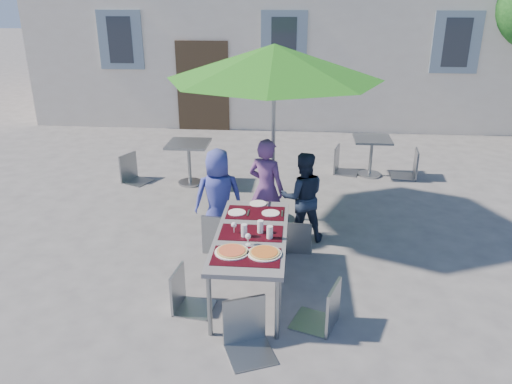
# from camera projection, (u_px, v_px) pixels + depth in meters

# --- Properties ---
(ground) EXTENTS (90.00, 90.00, 0.00)m
(ground) POSITION_uv_depth(u_px,v_px,m) (257.00, 296.00, 5.77)
(ground) COLOR #4E4E50
(ground) RESTS_ON ground
(dining_table) EXTENTS (0.80, 1.85, 0.76)m
(dining_table) POSITION_uv_depth(u_px,v_px,m) (251.00, 237.00, 5.64)
(dining_table) COLOR #4B4B50
(dining_table) RESTS_ON ground
(pizza_near_left) EXTENTS (0.36, 0.36, 0.03)m
(pizza_near_left) POSITION_uv_depth(u_px,v_px,m) (232.00, 251.00, 5.18)
(pizza_near_left) COLOR white
(pizza_near_left) RESTS_ON dining_table
(pizza_near_right) EXTENTS (0.36, 0.36, 0.03)m
(pizza_near_right) POSITION_uv_depth(u_px,v_px,m) (264.00, 253.00, 5.15)
(pizza_near_right) COLOR white
(pizza_near_right) RESTS_ON dining_table
(glassware) EXTENTS (0.48, 0.36, 0.15)m
(glassware) POSITION_uv_depth(u_px,v_px,m) (255.00, 230.00, 5.51)
(glassware) COLOR silver
(glassware) RESTS_ON dining_table
(place_settings) EXTENTS (0.68, 0.52, 0.01)m
(place_settings) POSITION_uv_depth(u_px,v_px,m) (256.00, 210.00, 6.21)
(place_settings) COLOR white
(place_settings) RESTS_ON dining_table
(child_0) EXTENTS (0.74, 0.57, 1.35)m
(child_0) POSITION_uv_depth(u_px,v_px,m) (218.00, 197.00, 6.81)
(child_0) COLOR #373F97
(child_0) RESTS_ON ground
(child_1) EXTENTS (0.62, 0.53, 1.45)m
(child_1) POSITION_uv_depth(u_px,v_px,m) (266.00, 189.00, 6.95)
(child_1) COLOR #623974
(child_1) RESTS_ON ground
(child_2) EXTENTS (0.67, 0.45, 1.29)m
(child_2) POSITION_uv_depth(u_px,v_px,m) (302.00, 197.00, 6.90)
(child_2) COLOR #192439
(child_2) RESTS_ON ground
(chair_0) EXTENTS (0.52, 0.52, 1.05)m
(chair_0) POSITION_uv_depth(u_px,v_px,m) (220.00, 209.00, 6.57)
(chair_0) COLOR gray
(chair_0) RESTS_ON ground
(chair_1) EXTENTS (0.43, 0.43, 0.84)m
(chair_1) POSITION_uv_depth(u_px,v_px,m) (270.00, 217.00, 6.66)
(chair_1) COLOR gray
(chair_1) RESTS_ON ground
(chair_2) EXTENTS (0.40, 0.40, 0.85)m
(chair_2) POSITION_uv_depth(u_px,v_px,m) (298.00, 217.00, 6.63)
(chair_2) COLOR gray
(chair_2) RESTS_ON ground
(chair_3) EXTENTS (0.45, 0.44, 0.90)m
(chair_3) POSITION_uv_depth(u_px,v_px,m) (184.00, 267.00, 5.37)
(chair_3) COLOR #92989D
(chair_3) RESTS_ON ground
(chair_4) EXTENTS (0.55, 0.55, 0.96)m
(chair_4) POSITION_uv_depth(u_px,v_px,m) (325.00, 279.00, 5.06)
(chair_4) COLOR #90979C
(chair_4) RESTS_ON ground
(chair_5) EXTENTS (0.57, 0.57, 0.98)m
(chair_5) POSITION_uv_depth(u_px,v_px,m) (247.00, 299.00, 4.72)
(chair_5) COLOR gray
(chair_5) RESTS_ON ground
(patio_umbrella) EXTENTS (3.06, 3.06, 2.63)m
(patio_umbrella) POSITION_uv_depth(u_px,v_px,m) (274.00, 63.00, 6.88)
(patio_umbrella) COLOR #9DA0A4
(patio_umbrella) RESTS_ON ground
(cafe_table_0) EXTENTS (0.73, 0.73, 0.78)m
(cafe_table_0) POSITION_uv_depth(u_px,v_px,m) (189.00, 155.00, 8.98)
(cafe_table_0) COLOR #9DA0A4
(cafe_table_0) RESTS_ON ground
(bg_chair_l_0) EXTENTS (0.58, 0.58, 0.98)m
(bg_chair_l_0) POSITION_uv_depth(u_px,v_px,m) (131.00, 152.00, 9.10)
(bg_chair_l_0) COLOR gray
(bg_chair_l_0) RESTS_ON ground
(bg_chair_r_0) EXTENTS (0.52, 0.52, 0.92)m
(bg_chair_r_0) POSITION_uv_depth(u_px,v_px,m) (211.00, 155.00, 9.05)
(bg_chair_r_0) COLOR gray
(bg_chair_r_0) RESTS_ON ground
(cafe_table_1) EXTENTS (0.69, 0.69, 0.74)m
(cafe_table_1) POSITION_uv_depth(u_px,v_px,m) (371.00, 150.00, 9.42)
(cafe_table_1) COLOR #9DA0A4
(cafe_table_1) RESTS_ON ground
(bg_chair_l_1) EXTENTS (0.53, 0.53, 0.99)m
(bg_chair_l_1) POSITION_uv_depth(u_px,v_px,m) (343.00, 144.00, 9.56)
(bg_chair_l_1) COLOR gray
(bg_chair_l_1) RESTS_ON ground
(bg_chair_r_1) EXTENTS (0.50, 0.50, 1.02)m
(bg_chair_r_1) POSITION_uv_depth(u_px,v_px,m) (412.00, 147.00, 9.30)
(bg_chair_r_1) COLOR gray
(bg_chair_r_1) RESTS_ON ground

